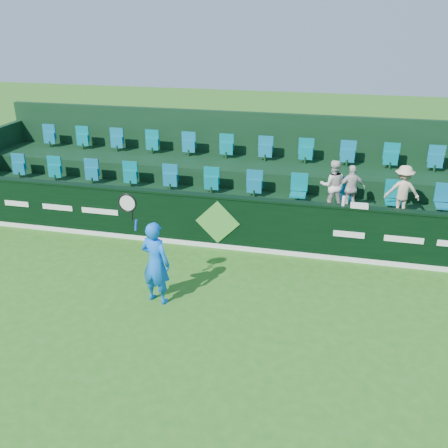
% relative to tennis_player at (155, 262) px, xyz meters
% --- Properties ---
extents(ground, '(60.00, 60.00, 0.00)m').
position_rel_tennis_player_xyz_m(ground, '(0.61, -1.27, -0.88)').
color(ground, '#286C19').
rests_on(ground, ground).
extents(sponsor_hoarding, '(16.00, 0.25, 1.35)m').
position_rel_tennis_player_xyz_m(sponsor_hoarding, '(0.61, 2.73, -0.20)').
color(sponsor_hoarding, black).
rests_on(sponsor_hoarding, ground).
extents(stand_tier_front, '(16.00, 2.00, 0.80)m').
position_rel_tennis_player_xyz_m(stand_tier_front, '(0.61, 3.83, -0.48)').
color(stand_tier_front, black).
rests_on(stand_tier_front, ground).
extents(stand_tier_back, '(16.00, 1.80, 1.30)m').
position_rel_tennis_player_xyz_m(stand_tier_back, '(0.61, 5.73, -0.23)').
color(stand_tier_back, black).
rests_on(stand_tier_back, ground).
extents(stand_rear, '(16.00, 4.10, 2.60)m').
position_rel_tennis_player_xyz_m(stand_rear, '(0.61, 6.18, 0.34)').
color(stand_rear, black).
rests_on(stand_rear, ground).
extents(seat_row_front, '(13.50, 0.50, 0.60)m').
position_rel_tennis_player_xyz_m(seat_row_front, '(0.61, 4.23, 0.22)').
color(seat_row_front, '#0D6A8A').
rests_on(seat_row_front, stand_tier_front).
extents(seat_row_back, '(13.50, 0.50, 0.60)m').
position_rel_tennis_player_xyz_m(seat_row_back, '(0.61, 6.03, 0.72)').
color(seat_row_back, '#0D6A8A').
rests_on(seat_row_back, stand_tier_back).
extents(tennis_player, '(1.02, 0.56, 2.33)m').
position_rel_tennis_player_xyz_m(tennis_player, '(0.00, 0.00, 0.00)').
color(tennis_player, blue).
rests_on(tennis_player, ground).
extents(spectator_left, '(0.70, 0.58, 1.28)m').
position_rel_tennis_player_xyz_m(spectator_left, '(3.24, 3.85, 0.56)').
color(spectator_left, silver).
rests_on(spectator_left, stand_tier_front).
extents(spectator_middle, '(0.75, 0.50, 1.18)m').
position_rel_tennis_player_xyz_m(spectator_middle, '(3.69, 3.85, 0.51)').
color(spectator_middle, silver).
rests_on(spectator_middle, stand_tier_front).
extents(spectator_right, '(0.81, 0.47, 1.26)m').
position_rel_tennis_player_xyz_m(spectator_right, '(4.89, 3.85, 0.55)').
color(spectator_right, beige).
rests_on(spectator_right, stand_tier_front).
extents(towel, '(0.39, 0.25, 0.06)m').
position_rel_tennis_player_xyz_m(towel, '(3.87, 2.73, 0.50)').
color(towel, white).
rests_on(towel, sponsor_hoarding).
extents(drinks_bottle, '(0.07, 0.07, 0.23)m').
position_rel_tennis_player_xyz_m(drinks_bottle, '(3.52, 2.73, 0.58)').
color(drinks_bottle, white).
rests_on(drinks_bottle, sponsor_hoarding).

